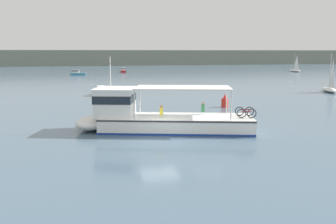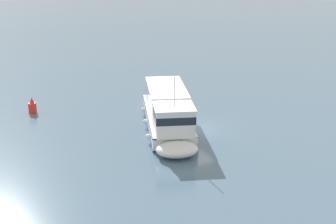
{
  "view_description": "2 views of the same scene",
  "coord_description": "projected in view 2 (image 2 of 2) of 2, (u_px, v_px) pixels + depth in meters",
  "views": [
    {
      "loc": [
        -4.38,
        -22.06,
        5.64
      ],
      "look_at": [
        1.02,
        1.93,
        1.4
      ],
      "focal_mm": 37.31,
      "sensor_mm": 36.0,
      "label": 1
    },
    {
      "loc": [
        -32.32,
        15.5,
        13.47
      ],
      "look_at": [
        1.02,
        1.93,
        1.4
      ],
      "focal_mm": 51.31,
      "sensor_mm": 36.0,
      "label": 2
    }
  ],
  "objects": [
    {
      "name": "ground_plane",
      "position": [
        195.0,
        130.0,
        38.2
      ],
      "size": [
        400.0,
        400.0,
        0.0
      ],
      "primitive_type": "plane",
      "color": "slate"
    },
    {
      "name": "channel_buoy",
      "position": [
        32.0,
        107.0,
        41.99
      ],
      "size": [
        0.7,
        0.7,
        1.4
      ],
      "color": "red",
      "rests_on": "ground"
    },
    {
      "name": "ferry_main",
      "position": [
        169.0,
        121.0,
        37.12
      ],
      "size": [
        13.07,
        6.43,
        5.32
      ],
      "color": "white",
      "rests_on": "ground"
    }
  ]
}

